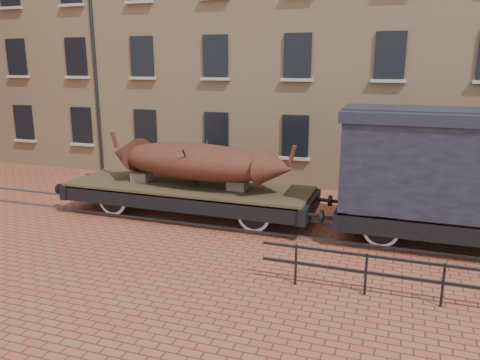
% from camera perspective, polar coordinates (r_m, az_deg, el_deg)
% --- Properties ---
extents(ground, '(90.00, 90.00, 0.00)m').
position_cam_1_polar(ground, '(15.61, -1.04, -5.02)').
color(ground, brown).
extents(warehouse_cream, '(40.00, 10.19, 14.00)m').
position_cam_1_polar(warehouse_cream, '(24.00, 14.76, 18.18)').
color(warehouse_cream, '#D5B080').
rests_on(warehouse_cream, ground).
extents(rail_track, '(30.00, 1.52, 0.06)m').
position_cam_1_polar(rail_track, '(15.60, -1.04, -4.92)').
color(rail_track, '#59595E').
rests_on(rail_track, ground).
extents(flatcar_wagon, '(9.39, 2.55, 1.42)m').
position_cam_1_polar(flatcar_wagon, '(15.92, -6.32, -1.39)').
color(flatcar_wagon, '#4E422A').
rests_on(flatcar_wagon, ground).
extents(iron_boat, '(6.86, 2.41, 1.63)m').
position_cam_1_polar(iron_boat, '(15.54, -5.37, 2.29)').
color(iron_boat, '#57251B').
rests_on(iron_boat, flatcar_wagon).
extents(goods_van, '(7.54, 2.75, 3.90)m').
position_cam_1_polar(goods_van, '(14.21, 25.81, 1.86)').
color(goods_van, black).
rests_on(goods_van, ground).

